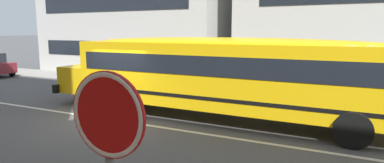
# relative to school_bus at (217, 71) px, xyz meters

# --- Properties ---
(ground_plane) EXTENTS (400.00, 400.00, 0.00)m
(ground_plane) POSITION_rel_school_bus_xyz_m (-3.46, -1.98, -1.77)
(ground_plane) COLOR #4C4C4F
(sidewalk_far) EXTENTS (120.00, 3.00, 0.01)m
(sidewalk_far) POSITION_rel_school_bus_xyz_m (-3.46, 5.92, -1.76)
(sidewalk_far) COLOR gray
(sidewalk_far) RESTS_ON ground_plane
(lane_centreline) EXTENTS (110.00, 0.16, 0.01)m
(lane_centreline) POSITION_rel_school_bus_xyz_m (-3.46, -1.98, -1.76)
(lane_centreline) COLOR silver
(lane_centreline) RESTS_ON ground_plane
(school_bus) EXTENTS (13.32, 3.24, 2.97)m
(school_bus) POSITION_rel_school_bus_xyz_m (0.00, 0.00, 0.00)
(school_bus) COLOR yellow
(school_bus) RESTS_ON ground_plane
(stop_sign_post) EXTENTS (0.70, 0.07, 2.90)m
(stop_sign_post) POSITION_rel_school_bus_xyz_m (2.66, -8.99, 0.47)
(stop_sign_post) COLOR slate
(stop_sign_post) RESTS_ON ground_plane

